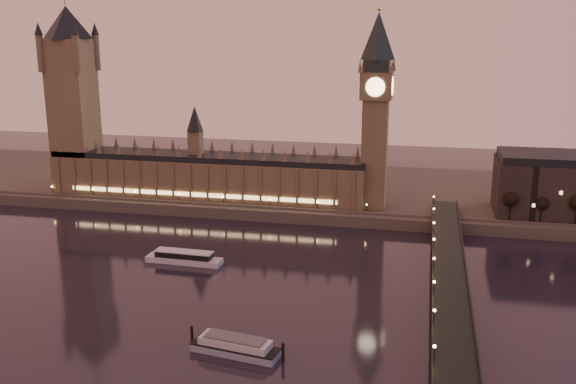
# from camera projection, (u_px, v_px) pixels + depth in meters

# --- Properties ---
(ground) EXTENTS (700.00, 700.00, 0.00)m
(ground) POSITION_uv_depth(u_px,v_px,m) (202.00, 297.00, 244.62)
(ground) COLOR black
(ground) RESTS_ON ground
(far_embankment) EXTENTS (560.00, 130.00, 6.00)m
(far_embankment) POSITION_uv_depth(u_px,v_px,m) (340.00, 191.00, 393.81)
(far_embankment) COLOR #423D35
(far_embankment) RESTS_ON ground
(palace_of_westminster) EXTENTS (180.00, 26.62, 52.00)m
(palace_of_westminster) POSITION_uv_depth(u_px,v_px,m) (206.00, 171.00, 362.15)
(palace_of_westminster) COLOR brown
(palace_of_westminster) RESTS_ON ground
(victoria_tower) EXTENTS (31.68, 31.68, 118.00)m
(victoria_tower) POSITION_uv_depth(u_px,v_px,m) (72.00, 89.00, 367.94)
(victoria_tower) COLOR brown
(victoria_tower) RESTS_ON ground
(big_ben) EXTENTS (17.68, 17.68, 104.00)m
(big_ben) POSITION_uv_depth(u_px,v_px,m) (376.00, 99.00, 332.14)
(big_ben) COLOR brown
(big_ben) RESTS_ON ground
(westminster_bridge) EXTENTS (13.20, 260.00, 15.30)m
(westminster_bridge) POSITION_uv_depth(u_px,v_px,m) (449.00, 305.00, 224.18)
(westminster_bridge) COLOR black
(westminster_bridge) RESTS_ON ground
(bare_tree_0) EXTENTS (6.81, 6.81, 13.85)m
(bare_tree_0) POSITION_uv_depth(u_px,v_px,m) (508.00, 201.00, 318.36)
(bare_tree_0) COLOR black
(bare_tree_0) RESTS_ON ground
(bare_tree_1) EXTENTS (6.81, 6.81, 13.85)m
(bare_tree_1) POSITION_uv_depth(u_px,v_px,m) (543.00, 203.00, 314.99)
(bare_tree_1) COLOR black
(bare_tree_1) RESTS_ON ground
(cruise_boat_a) EXTENTS (34.09, 8.35, 5.42)m
(cruise_boat_a) POSITION_uv_depth(u_px,v_px,m) (184.00, 258.00, 280.08)
(cruise_boat_a) COLOR silver
(cruise_boat_a) RESTS_ON ground
(moored_barge) EXTENTS (32.44, 12.25, 6.02)m
(moored_barge) POSITION_uv_depth(u_px,v_px,m) (235.00, 346.00, 201.49)
(moored_barge) COLOR #889AAD
(moored_barge) RESTS_ON ground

